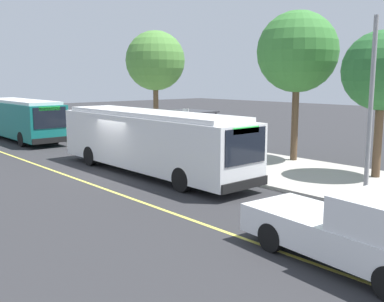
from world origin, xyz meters
TOP-DOWN VIEW (x-y plane):
  - ground_plane at (0.00, 0.00)m, footprint 120.00×120.00m
  - sidewalk_curb at (0.00, 6.00)m, footprint 44.00×6.40m
  - lane_stripe_center at (0.00, -2.20)m, footprint 36.00×0.14m
  - transit_bus_main at (1.29, 1.01)m, footprint 12.10×2.65m
  - transit_bus_second at (-14.34, 0.82)m, footprint 10.42×2.70m
  - pickup_truck at (13.19, -1.63)m, footprint 5.56×2.48m
  - bus_shelter at (-1.51, 6.14)m, footprint 2.90×1.60m
  - waiting_bench at (-1.21, 5.96)m, footprint 1.60×0.48m
  - route_sign_post at (0.63, 3.82)m, footprint 0.44×0.08m
  - street_tree_near_shelter at (9.04, 7.67)m, footprint 3.42×3.42m
  - street_tree_upstreet at (-6.94, 7.52)m, footprint 4.08×4.08m
  - street_tree_downstreet at (4.11, 8.42)m, footprint 4.18×4.18m
  - utility_pole at (10.69, 3.61)m, footprint 0.16×0.16m

SIDE VIEW (x-z plane):
  - ground_plane at x=0.00m, z-range 0.00..0.00m
  - lane_stripe_center at x=0.00m, z-range 0.00..0.01m
  - sidewalk_curb at x=0.00m, z-range 0.00..0.15m
  - waiting_bench at x=-1.21m, z-range 0.16..1.11m
  - pickup_truck at x=13.19m, z-range -0.07..1.78m
  - transit_bus_second at x=-14.34m, z-range 0.14..3.09m
  - transit_bus_main at x=1.29m, z-range 0.14..3.09m
  - bus_shelter at x=-1.51m, z-range 0.68..3.16m
  - route_sign_post at x=0.63m, z-range 0.56..3.36m
  - utility_pole at x=10.69m, z-range 0.15..6.55m
  - street_tree_near_shelter at x=9.04m, z-range 1.58..7.93m
  - street_tree_upstreet at x=-6.94m, z-range 1.87..9.44m
  - street_tree_downstreet at x=4.11m, z-range 1.92..9.68m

